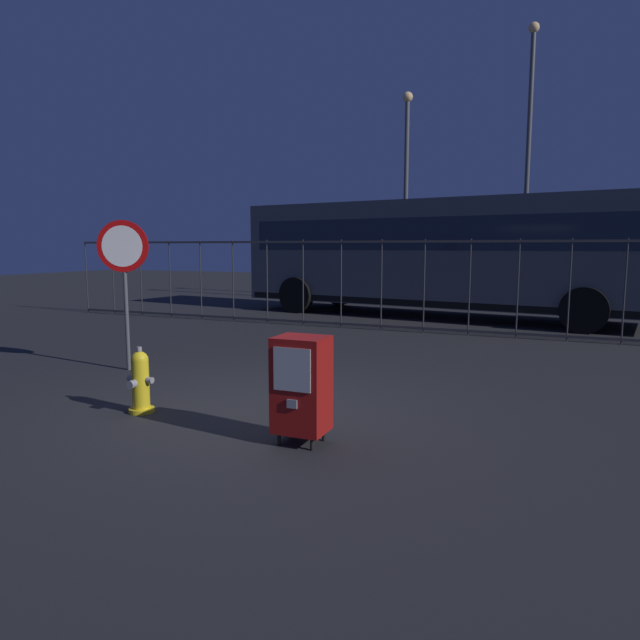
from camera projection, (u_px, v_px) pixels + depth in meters
ground_plane at (255, 409)px, 6.47m from camera, size 60.00×60.00×0.00m
fire_hydrant at (140, 382)px, 6.30m from camera, size 0.33×0.32×0.75m
newspaper_box_primary at (301, 384)px, 5.28m from camera, size 0.48×0.42×1.02m
stop_sign at (124, 263)px, 8.31m from camera, size 0.71×0.31×2.23m
fence_barrier at (402, 285)px, 12.24m from camera, size 18.03×0.04×2.00m
bus_near at (439, 252)px, 14.82m from camera, size 10.75×3.97×3.00m
street_light_near_left at (406, 182)px, 17.79m from camera, size 0.32×0.32×6.58m
street_light_near_right at (528, 149)px, 17.06m from camera, size 0.32×0.32×8.39m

